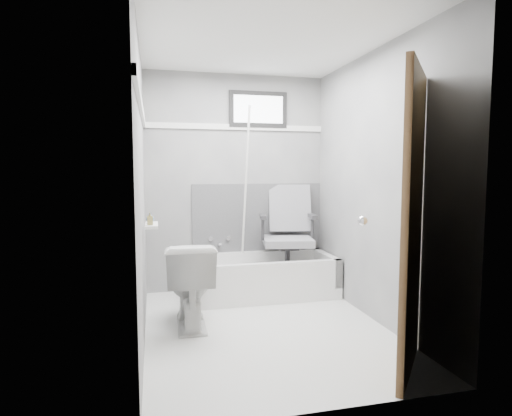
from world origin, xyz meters
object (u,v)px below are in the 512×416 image
object	(u,v)px
door	(479,228)
bathtub	(264,276)
soap_bottle_a	(150,218)
office_chair	(288,234)
soap_bottle_b	(150,217)
toilet	(190,284)

from	to	relation	value
door	bathtub	bearing A→B (deg)	108.75
soap_bottle_a	bathtub	bearing A→B (deg)	37.56
office_chair	soap_bottle_b	world-z (taller)	office_chair
office_chair	toilet	xyz separation A→B (m)	(-1.12, -0.75, -0.29)
door	soap_bottle_b	xyz separation A→B (m)	(-1.92, 1.45, -0.04)
soap_bottle_a	soap_bottle_b	xyz separation A→B (m)	(0.00, 0.14, -0.01)
office_chair	soap_bottle_a	size ratio (longest dim) A/B	10.72
bathtub	toilet	xyz separation A→B (m)	(-0.85, -0.70, 0.15)
bathtub	office_chair	size ratio (longest dim) A/B	1.41
bathtub	toilet	bearing A→B (deg)	-140.38
door	soap_bottle_a	bearing A→B (deg)	145.69
door	toilet	bearing A→B (deg)	136.73
bathtub	door	bearing A→B (deg)	-71.25
door	soap_bottle_a	size ratio (longest dim) A/B	20.10
bathtub	soap_bottle_b	bearing A→B (deg)	-147.01
office_chair	soap_bottle_b	distance (m)	1.68
soap_bottle_a	toilet	bearing A→B (deg)	31.47
bathtub	soap_bottle_a	bearing A→B (deg)	-142.44
office_chair	toilet	bearing A→B (deg)	-136.03
toilet	soap_bottle_a	size ratio (longest dim) A/B	7.45
bathtub	soap_bottle_b	size ratio (longest dim) A/B	17.57
toilet	soap_bottle_b	world-z (taller)	soap_bottle_b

